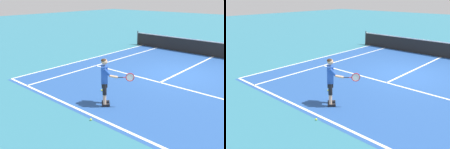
{
  "view_description": "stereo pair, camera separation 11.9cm",
  "coord_description": "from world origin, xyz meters",
  "views": [
    {
      "loc": [
        5.27,
        -10.85,
        3.79
      ],
      "look_at": [
        -0.27,
        -4.67,
        1.05
      ],
      "focal_mm": 39.1,
      "sensor_mm": 36.0,
      "label": 1
    },
    {
      "loc": [
        5.36,
        -10.77,
        3.79
      ],
      "look_at": [
        -0.27,
        -4.67,
        1.05
      ],
      "focal_mm": 39.1,
      "sensor_mm": 36.0,
      "label": 2
    }
  ],
  "objects": [
    {
      "name": "line_service",
      "position": [
        0.0,
        -1.72,
        0.0
      ],
      "size": [
        8.23,
        0.1,
        0.01
      ],
      "primitive_type": "cube",
      "color": "white",
      "rests_on": "ground"
    },
    {
      "name": "ground_plane",
      "position": [
        0.0,
        0.0,
        0.0
      ],
      "size": [
        80.0,
        80.0,
        0.0
      ],
      "primitive_type": "plane",
      "color": "teal"
    },
    {
      "name": "tennis_player",
      "position": [
        -0.24,
        -5.06,
        0.99
      ],
      "size": [
        1.16,
        0.75,
        1.71
      ],
      "color": "black",
      "rests_on": "ground"
    },
    {
      "name": "line_baseline",
      "position": [
        0.0,
        -5.95,
        0.0
      ],
      "size": [
        10.98,
        0.1,
        0.01
      ],
      "primitive_type": "cube",
      "color": "white",
      "rests_on": "ground"
    },
    {
      "name": "tennis_ball_by_baseline",
      "position": [
        0.2,
        -6.2,
        0.03
      ],
      "size": [
        0.07,
        0.07,
        0.07
      ],
      "primitive_type": "sphere",
      "color": "#CCE02D",
      "rests_on": "ground"
    },
    {
      "name": "court_inner_surface",
      "position": [
        0.0,
        -0.63,
        0.0
      ],
      "size": [
        10.98,
        11.02,
        0.0
      ],
      "primitive_type": "cube",
      "color": "#234C93",
      "rests_on": "ground"
    },
    {
      "name": "tennis_ball_near_feet",
      "position": [
        -1.26,
        -4.2,
        0.03
      ],
      "size": [
        0.07,
        0.07,
        0.07
      ],
      "primitive_type": "sphere",
      "color": "#CCE02D",
      "rests_on": "ground"
    },
    {
      "name": "line_centre_service",
      "position": [
        0.0,
        1.48,
        0.0
      ],
      "size": [
        0.1,
        6.4,
        0.01
      ],
      "primitive_type": "cube",
      "color": "white",
      "rests_on": "ground"
    },
    {
      "name": "line_doubles_left",
      "position": [
        -5.49,
        -0.63,
        0.0
      ],
      "size": [
        0.1,
        10.62,
        0.01
      ],
      "primitive_type": "cube",
      "color": "white",
      "rests_on": "ground"
    },
    {
      "name": "tennis_net",
      "position": [
        0.0,
        4.68,
        0.5
      ],
      "size": [
        11.96,
        0.08,
        1.07
      ],
      "color": "#333338",
      "rests_on": "ground"
    },
    {
      "name": "line_singles_left",
      "position": [
        -4.12,
        -0.63,
        0.0
      ],
      "size": [
        0.1,
        10.62,
        0.01
      ],
      "primitive_type": "cube",
      "color": "white",
      "rests_on": "ground"
    }
  ]
}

